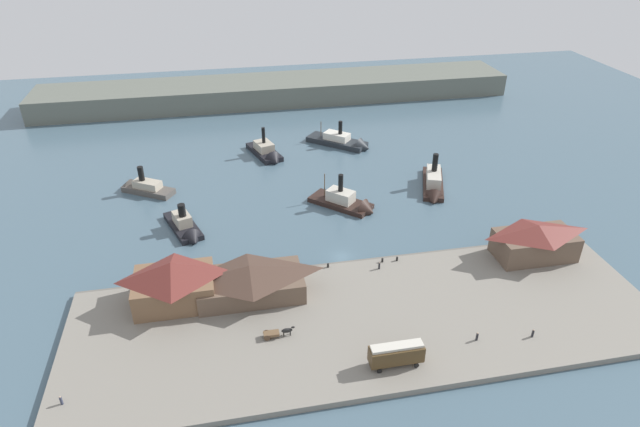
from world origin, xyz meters
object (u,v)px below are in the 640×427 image
pedestrian_by_tram (477,337)px  ferry_approaching_east (433,184)px  horse_cart (277,333)px  pedestrian_near_cart (379,266)px  ferry_departing_north (344,142)px  mooring_post_center_west (382,260)px  pedestrian_at_waters_edge (61,401)px  ferry_shed_central_terminal (536,241)px  ferry_moored_west (267,153)px  ferry_shed_east_terminal (250,280)px  street_tram (396,353)px  mooring_post_center_east (328,265)px  mooring_post_east (397,259)px  ferry_shed_west_terminal (174,282)px  ferry_approaching_west (186,228)px  pedestrian_near_east_shed (533,333)px  ferry_moored_east (349,203)px  ferry_near_quay (143,187)px

pedestrian_by_tram → ferry_approaching_east: (14.54, 57.74, -0.40)m
horse_cart → pedestrian_near_cart: size_ratio=3.41×
pedestrian_by_tram → ferry_departing_north: bearing=91.4°
pedestrian_by_tram → mooring_post_center_west: pedestrian_by_tram is taller
horse_cart → pedestrian_at_waters_edge: 35.50m
ferry_shed_central_terminal → ferry_moored_west: size_ratio=0.95×
pedestrian_near_cart → ferry_shed_east_terminal: bearing=-173.3°
street_tram → mooring_post_center_west: bearing=77.4°
pedestrian_by_tram → pedestrian_near_cart: (-10.82, 23.85, -0.02)m
horse_cart → pedestrian_near_cart: bearing=34.4°
ferry_shed_east_terminal → ferry_shed_central_terminal: size_ratio=1.22×
mooring_post_center_east → ferry_approaching_east: size_ratio=0.04×
street_tram → mooring_post_east: bearing=71.4°
pedestrian_near_cart → mooring_post_center_east: bearing=166.0°
ferry_shed_west_terminal → ferry_approaching_west: size_ratio=0.89×
pedestrian_near_east_shed → ferry_approaching_east: size_ratio=0.08×
mooring_post_center_west → ferry_moored_east: bearing=91.9°
mooring_post_center_west → mooring_post_east: same height
ferry_shed_central_terminal → pedestrian_near_cart: bearing=176.9°
horse_cart → ferry_approaching_east: size_ratio=0.27×
mooring_post_center_east → ferry_moored_west: 61.83m
mooring_post_center_west → mooring_post_east: 3.24m
ferry_shed_east_terminal → ferry_moored_east: (27.65, 31.74, -3.35)m
ferry_moored_west → street_tram: bearing=-82.8°
horse_cart → ferry_shed_east_terminal: bearing=105.2°
pedestrian_at_waters_edge → ferry_departing_north: 113.97m
ferry_shed_central_terminal → ferry_approaching_west: 79.06m
ferry_shed_east_terminal → mooring_post_east: bearing=9.4°
ferry_shed_central_terminal → ferry_near_quay: 99.43m
ferry_shed_east_terminal → ferry_moored_east: ferry_moored_east is taller
horse_cart → street_tram: bearing=-29.5°
mooring_post_center_east → ferry_moored_west: ferry_moored_west is taller
pedestrian_near_cart → ferry_approaching_west: ferry_approaching_west is taller
pedestrian_near_cart → mooring_post_east: pedestrian_near_cart is taller
street_tram → pedestrian_by_tram: (15.89, 2.79, -1.74)m
ferry_shed_central_terminal → mooring_post_center_west: bearing=172.9°
mooring_post_center_east → mooring_post_center_west: bearing=-1.8°
horse_cart → ferry_near_quay: ferry_near_quay is taller
ferry_shed_west_terminal → pedestrian_by_tram: ferry_shed_west_terminal is taller
ferry_shed_east_terminal → ferry_moored_east: 42.23m
mooring_post_east → ferry_shed_west_terminal: bearing=-174.3°
pedestrian_at_waters_edge → pedestrian_by_tram: bearing=0.6°
pedestrian_near_east_shed → ferry_departing_north: size_ratio=0.08×
mooring_post_center_east → mooring_post_east: size_ratio=1.00×
pedestrian_by_tram → ferry_near_quay: ferry_near_quay is taller
pedestrian_by_tram → mooring_post_center_west: (-9.44, 26.07, -0.33)m
mooring_post_east → ferry_moored_east: size_ratio=0.05×
ferry_shed_central_terminal → pedestrian_by_tram: ferry_shed_central_terminal is taller
horse_cart → ferry_moored_west: bearing=85.0°
pedestrian_at_waters_edge → street_tram: bearing=-2.2°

